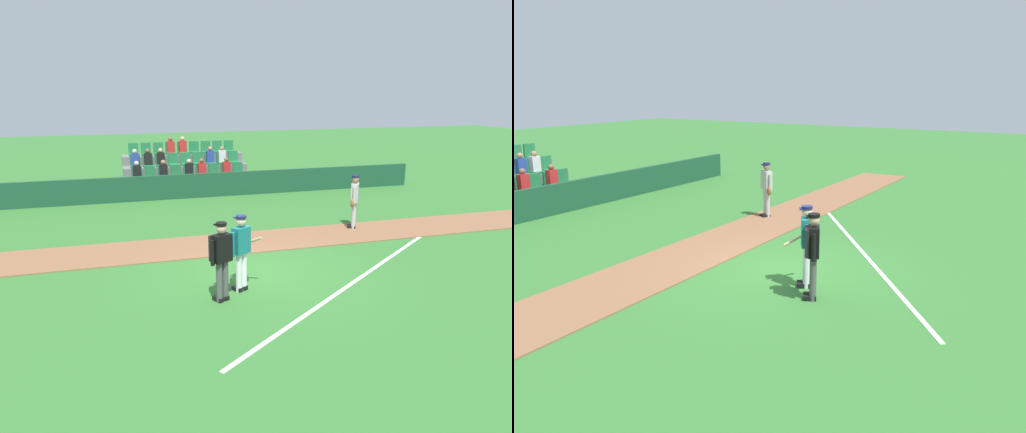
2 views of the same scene
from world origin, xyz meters
The scene contains 8 objects.
ground_plane centered at (0.00, 0.00, 0.00)m, with size 80.00×80.00×0.00m, color #33702D.
infield_dirt_path centered at (0.00, 2.53, 0.01)m, with size 28.00×2.04×0.03m, color brown.
foul_line_chalk centered at (3.00, -0.50, 0.01)m, with size 12.00×0.10×0.01m, color white.
dugout_fence centered at (0.00, 9.14, 0.50)m, with size 20.00×0.16×1.01m, color #19472D.
stadium_bleachers centered at (-0.01, 11.00, 0.64)m, with size 5.55×2.95×2.30m.
batter_teal_jersey centered at (-0.62, -0.91, 0.97)m, with size 0.74×0.70×1.76m.
umpire_home_plate centered at (-1.17, -1.33, 1.00)m, with size 0.54×0.44×1.76m.
runner_grey_jersey centered at (4.20, 3.00, 0.96)m, with size 0.49×0.58×1.76m.
Camera 1 is at (-3.32, -11.13, 4.48)m, focal length 35.02 mm.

